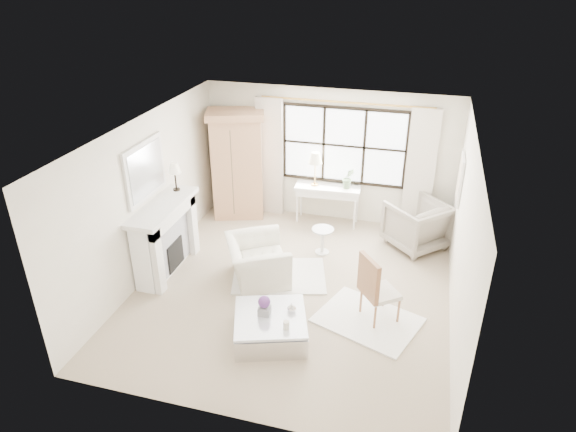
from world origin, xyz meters
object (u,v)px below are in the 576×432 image
armoire (237,164)px  coffee_table (270,327)px  console_table (327,204)px  club_armchair (257,261)px

armoire → coffee_table: armoire is taller
console_table → armoire: bearing=-178.9°
console_table → club_armchair: console_table is taller
armoire → club_armchair: armoire is taller
console_table → club_armchair: size_ratio=1.21×
club_armchair → console_table: bearing=-45.5°
armoire → console_table: (1.86, 0.15, -0.74)m
console_table → club_armchair: 2.47m
club_armchair → armoire: bearing=-1.5°
coffee_table → club_armchair: bearing=96.6°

